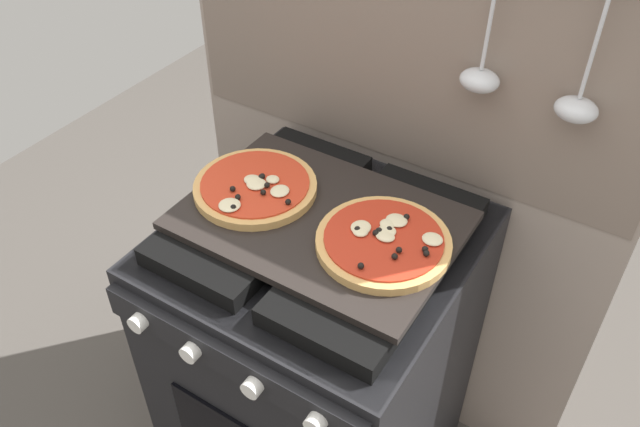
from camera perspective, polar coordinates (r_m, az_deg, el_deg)
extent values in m
cube|color=gray|center=(1.61, 6.40, 2.48)|extent=(1.10, 0.03, 1.55)
cube|color=gray|center=(1.40, 7.24, 14.34)|extent=(1.08, 0.00, 0.56)
cylinder|color=silver|center=(1.26, 14.78, 16.50)|extent=(0.01, 0.01, 0.22)
ellipsoid|color=silver|center=(1.32, 13.81, 11.27)|extent=(0.08, 0.07, 0.04)
cylinder|color=silver|center=(1.23, 23.08, 13.78)|extent=(0.01, 0.01, 0.22)
ellipsoid|color=silver|center=(1.29, 21.53, 8.48)|extent=(0.08, 0.07, 0.04)
cube|color=black|center=(1.65, 0.00, -13.22)|extent=(0.60, 0.60, 0.86)
cube|color=black|center=(1.33, 0.00, -2.36)|extent=(0.59, 0.59, 0.01)
cube|color=black|center=(1.37, -4.94, 0.57)|extent=(0.24, 0.51, 0.04)
cube|color=black|center=(1.26, 5.39, -3.79)|extent=(0.24, 0.51, 0.04)
cube|color=black|center=(1.21, -8.09, -12.74)|extent=(0.58, 0.02, 0.07)
cylinder|color=silver|center=(1.30, -15.67, -9.24)|extent=(0.04, 0.02, 0.04)
cylinder|color=silver|center=(1.23, -11.31, -11.89)|extent=(0.04, 0.02, 0.04)
cylinder|color=silver|center=(1.17, -5.98, -14.97)|extent=(0.04, 0.02, 0.04)
cylinder|color=silver|center=(1.13, -0.41, -17.97)|extent=(0.04, 0.02, 0.04)
cube|color=black|center=(1.29, 0.00, -0.61)|extent=(0.54, 0.38, 0.02)
cylinder|color=tan|center=(1.35, -5.79, 2.21)|extent=(0.26, 0.26, 0.02)
cylinder|color=red|center=(1.35, -5.82, 2.58)|extent=(0.23, 0.23, 0.00)
ellipsoid|color=beige|center=(1.32, -3.44, 2.08)|extent=(0.04, 0.04, 0.01)
ellipsoid|color=beige|center=(1.35, -4.17, 3.00)|extent=(0.03, 0.03, 0.01)
ellipsoid|color=beige|center=(1.34, -5.97, 2.85)|extent=(0.04, 0.03, 0.01)
ellipsoid|color=beige|center=(1.34, -5.60, 2.60)|extent=(0.04, 0.04, 0.01)
ellipsoid|color=beige|center=(1.29, -7.93, 0.74)|extent=(0.04, 0.04, 0.01)
sphere|color=black|center=(1.31, -5.01, 1.87)|extent=(0.01, 0.01, 0.01)
sphere|color=black|center=(1.33, -4.77, 2.41)|extent=(0.01, 0.01, 0.01)
sphere|color=black|center=(1.30, -7.21, 1.44)|extent=(0.01, 0.01, 0.01)
sphere|color=black|center=(1.33, -7.67, 2.16)|extent=(0.01, 0.01, 0.01)
sphere|color=black|center=(1.35, -5.17, 3.23)|extent=(0.01, 0.01, 0.01)
sphere|color=black|center=(1.28, -2.82, 1.04)|extent=(0.01, 0.01, 0.01)
sphere|color=black|center=(1.35, -5.08, 3.29)|extent=(0.01, 0.01, 0.01)
sphere|color=black|center=(1.28, -7.61, 0.54)|extent=(0.01, 0.01, 0.01)
cylinder|color=tan|center=(1.23, 5.58, -2.56)|extent=(0.26, 0.26, 0.02)
cylinder|color=#B72D19|center=(1.22, 5.61, -2.18)|extent=(0.23, 0.23, 0.00)
ellipsoid|color=beige|center=(1.22, 9.83, -2.23)|extent=(0.04, 0.04, 0.01)
ellipsoid|color=beige|center=(1.23, 5.91, -1.51)|extent=(0.04, 0.03, 0.01)
ellipsoid|color=beige|center=(1.22, 3.57, -1.58)|extent=(0.03, 0.03, 0.01)
ellipsoid|color=beige|center=(1.25, 6.73, -0.60)|extent=(0.04, 0.04, 0.01)
ellipsoid|color=beige|center=(1.24, 5.92, -0.92)|extent=(0.03, 0.03, 0.01)
ellipsoid|color=beige|center=(1.23, 3.60, -1.22)|extent=(0.04, 0.04, 0.01)
ellipsoid|color=beige|center=(1.22, 5.74, -1.99)|extent=(0.04, 0.03, 0.01)
sphere|color=black|center=(1.19, 6.94, -3.19)|extent=(0.01, 0.01, 0.01)
sphere|color=black|center=(1.26, 7.59, -0.29)|extent=(0.01, 0.01, 0.01)
sphere|color=black|center=(1.23, 6.10, -1.39)|extent=(0.01, 0.01, 0.01)
sphere|color=black|center=(1.22, 5.20, -1.47)|extent=(0.01, 0.01, 0.01)
sphere|color=black|center=(1.15, 3.60, -4.60)|extent=(0.01, 0.01, 0.01)
sphere|color=black|center=(1.20, 9.28, -3.00)|extent=(0.01, 0.01, 0.01)
sphere|color=black|center=(1.19, 9.31, -3.47)|extent=(0.01, 0.01, 0.01)
sphere|color=black|center=(1.22, 3.29, -1.38)|extent=(0.01, 0.01, 0.01)
sphere|color=black|center=(1.17, 6.56, -3.76)|extent=(0.01, 0.01, 0.01)
sphere|color=black|center=(1.22, 4.89, -1.69)|extent=(0.01, 0.01, 0.01)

